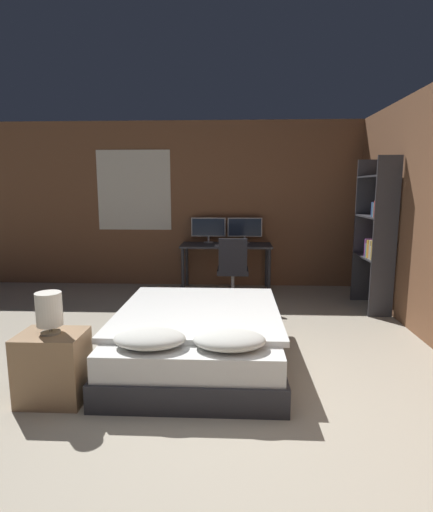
{
  "coord_description": "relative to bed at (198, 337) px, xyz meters",
  "views": [
    {
      "loc": [
        0.06,
        -2.37,
        1.61
      ],
      "look_at": [
        -0.17,
        2.75,
        0.75
      ],
      "focal_mm": 28.0,
      "sensor_mm": 36.0,
      "label": 1
    }
  ],
  "objects": [
    {
      "name": "monitor_left",
      "position": [
        -0.09,
        2.93,
        0.74
      ],
      "size": [
        0.56,
        0.16,
        0.41
      ],
      "color": "#B7B7BC",
      "rests_on": "desk"
    },
    {
      "name": "wall_back",
      "position": [
        0.25,
        3.1,
        1.11
      ],
      "size": [
        12.0,
        0.08,
        2.7
      ],
      "color": "brown",
      "rests_on": "ground_plane"
    },
    {
      "name": "bedside_lamp",
      "position": [
        -1.04,
        -0.74,
        0.48
      ],
      "size": [
        0.19,
        0.19,
        0.32
      ],
      "color": "gray",
      "rests_on": "nightstand"
    },
    {
      "name": "desk",
      "position": [
        0.2,
        2.73,
        0.41
      ],
      "size": [
        1.43,
        0.61,
        0.74
      ],
      "color": "#38383D",
      "rests_on": "ground_plane"
    },
    {
      "name": "computer_mouse",
      "position": [
        0.47,
        2.53,
        0.52
      ],
      "size": [
        0.07,
        0.05,
        0.04
      ],
      "color": "#B7B7BC",
      "rests_on": "desk"
    },
    {
      "name": "ground_plane",
      "position": [
        0.27,
        -1.18,
        -0.24
      ],
      "size": [
        20.0,
        20.0,
        0.0
      ],
      "primitive_type": "plane",
      "color": "#B2A893"
    },
    {
      "name": "nightstand",
      "position": [
        -1.04,
        -0.74,
        0.03
      ],
      "size": [
        0.49,
        0.37,
        0.54
      ],
      "color": "#997551",
      "rests_on": "ground_plane"
    },
    {
      "name": "monitor_right",
      "position": [
        0.5,
        2.93,
        0.74
      ],
      "size": [
        0.56,
        0.16,
        0.41
      ],
      "color": "#B7B7BC",
      "rests_on": "desk"
    },
    {
      "name": "keyboard",
      "position": [
        0.2,
        2.53,
        0.51
      ],
      "size": [
        0.35,
        0.13,
        0.02
      ],
      "color": "#B7B7BC",
      "rests_on": "desk"
    },
    {
      "name": "bed",
      "position": [
        0.0,
        0.0,
        0.0
      ],
      "size": [
        1.52,
        1.93,
        0.56
      ],
      "color": "#2D2D33",
      "rests_on": "ground_plane"
    },
    {
      "name": "office_chair",
      "position": [
        0.31,
        2.01,
        0.14
      ],
      "size": [
        0.52,
        0.52,
        0.94
      ],
      "color": "black",
      "rests_on": "ground_plane"
    },
    {
      "name": "bookshelf",
      "position": [
        2.2,
        1.76,
        0.82
      ],
      "size": [
        0.3,
        0.8,
        2.02
      ],
      "color": "#333338",
      "rests_on": "ground_plane"
    }
  ]
}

